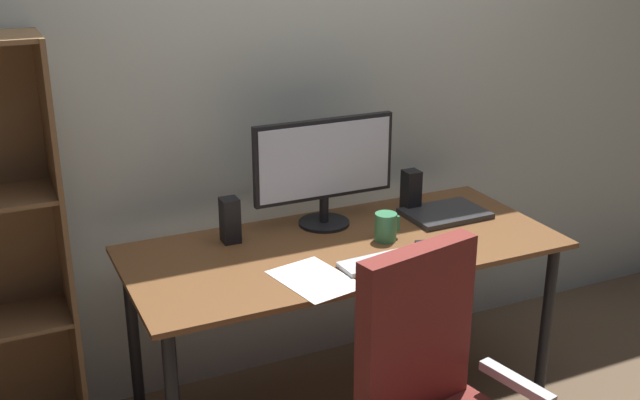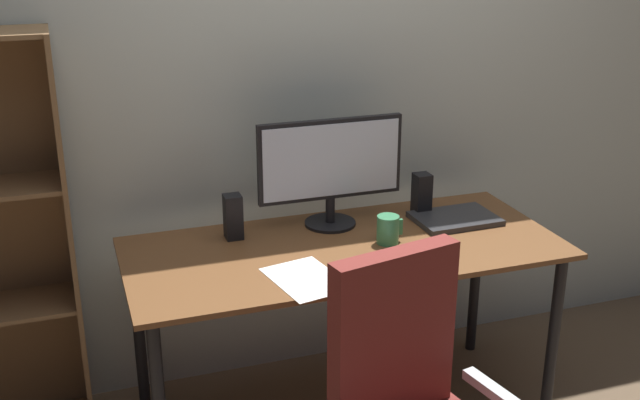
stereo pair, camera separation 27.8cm
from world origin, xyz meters
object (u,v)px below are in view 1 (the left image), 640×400
Objects in this scene: mouse at (426,249)px; speaker_left at (230,220)px; coffee_mug at (386,227)px; desk at (344,265)px; keyboard at (380,262)px; laptop at (445,213)px; speaker_right at (411,191)px; monitor at (324,165)px.

speaker_left reaches higher than mouse.
coffee_mug reaches higher than mouse.
desk is 9.39× the size of speaker_left.
keyboard is 3.02× the size of mouse.
keyboard is 0.58m from speaker_left.
coffee_mug is 0.33× the size of laptop.
laptop is at bearing 61.23° from mouse.
speaker_right is at bearing 127.10° from laptop.
monitor is 3.36× the size of speaker_right.
monitor is 0.51m from mouse.
keyboard is 2.73× the size of coffee_mug.
coffee_mug is (-0.07, 0.17, 0.04)m from mouse.
mouse reaches higher than laptop.
speaker_left is 0.77m from speaker_right.
mouse is (0.23, -0.19, 0.10)m from desk.
speaker_right is at bearing 26.58° from desk.
desk is at bearing 155.47° from mouse.
laptop is at bearing 29.63° from keyboard.
coffee_mug is at bearing -59.52° from monitor.
mouse is 0.30× the size of laptop.
mouse is 0.91× the size of coffee_mug.
mouse reaches higher than desk.
speaker_right reaches higher than mouse.
monitor reaches higher than laptop.
keyboard is at bearing -148.86° from laptop.
speaker_right reaches higher than desk.
monitor reaches higher than mouse.
speaker_right is (-0.09, 0.12, 0.07)m from laptop.
monitor reaches higher than desk.
keyboard is at bearing -132.01° from speaker_right.
mouse is at bearing -62.30° from monitor.
desk is at bearing -29.05° from speaker_left.
monitor is at bearing 164.13° from laptop.
speaker_right is (0.41, 0.20, 0.17)m from desk.
speaker_right is at bearing 45.18° from keyboard.
monitor is 0.55m from laptop.
speaker_right is (0.18, 0.40, 0.07)m from mouse.
desk is 16.63× the size of mouse.
speaker_right is at bearing 81.19° from mouse.
desk is 15.06× the size of coffee_mug.
desk is 9.39× the size of speaker_right.
mouse is 0.72m from speaker_left.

